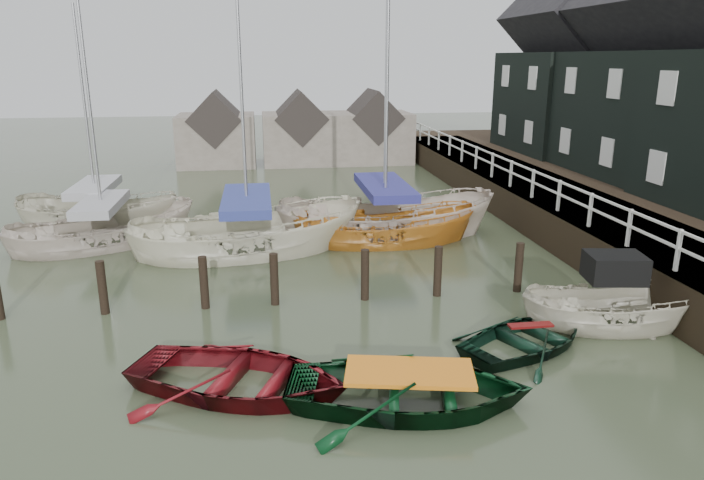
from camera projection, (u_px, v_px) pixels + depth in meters
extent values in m
plane|color=#313A25|center=(333.00, 352.00, 13.86)|extent=(120.00, 120.00, 0.00)
cube|color=black|center=(547.00, 188.00, 24.28)|extent=(3.00, 32.00, 0.20)
cube|color=silver|center=(512.00, 162.00, 23.78)|extent=(0.06, 32.00, 0.06)
cube|color=silver|center=(511.00, 172.00, 23.89)|extent=(0.06, 32.00, 0.06)
cube|color=black|center=(672.00, 218.00, 25.43)|extent=(14.00, 38.00, 1.50)
cube|color=black|center=(655.00, 114.00, 26.21)|extent=(6.00, 7.00, 5.00)
cube|color=black|center=(670.00, 6.00, 25.02)|extent=(6.11, 7.14, 6.11)
cube|color=black|center=(575.00, 102.00, 32.86)|extent=(6.40, 7.00, 5.00)
cube|color=black|center=(583.00, 16.00, 31.67)|extent=(6.52, 7.14, 6.52)
cylinder|color=black|center=(103.00, 295.00, 15.81)|extent=(0.22, 0.22, 1.80)
cylinder|color=black|center=(204.00, 290.00, 16.16)|extent=(0.22, 0.22, 1.80)
cylinder|color=black|center=(275.00, 286.00, 16.41)|extent=(0.22, 0.22, 1.80)
cylinder|color=black|center=(365.00, 282.00, 16.74)|extent=(0.22, 0.22, 1.80)
cylinder|color=black|center=(438.00, 278.00, 17.01)|extent=(0.22, 0.22, 1.80)
cylinder|color=black|center=(518.00, 274.00, 17.33)|extent=(0.22, 0.22, 1.80)
cube|color=#665B51|center=(217.00, 140.00, 37.59)|extent=(4.50, 4.00, 3.00)
cube|color=#282321|center=(216.00, 118.00, 37.22)|extent=(3.18, 4.08, 3.18)
cube|color=#665B51|center=(300.00, 138.00, 38.28)|extent=(4.50, 4.00, 3.00)
cube|color=#282321|center=(300.00, 117.00, 37.91)|extent=(3.18, 4.08, 3.18)
cube|color=#665B51|center=(373.00, 137.00, 38.90)|extent=(4.50, 4.00, 3.00)
cube|color=#282321|center=(373.00, 116.00, 38.53)|extent=(3.18, 4.08, 3.18)
imported|color=#5F0D12|center=(240.00, 391.00, 12.23)|extent=(5.28, 4.61, 0.91)
imported|color=black|center=(409.00, 405.00, 11.73)|extent=(5.12, 4.12, 0.94)
imported|color=black|center=(529.00, 347.00, 14.09)|extent=(4.31, 3.85, 0.74)
imported|color=beige|center=(612.00, 328.00, 15.10)|extent=(4.66, 2.36, 1.72)
cube|color=black|center=(615.00, 268.00, 14.87)|extent=(1.44, 1.19, 0.65)
imported|color=beige|center=(106.00, 245.00, 21.72)|extent=(6.75, 4.75, 2.45)
cylinder|color=#B2B2B7|center=(88.00, 95.00, 20.29)|extent=(0.10, 0.10, 7.48)
cube|color=gray|center=(101.00, 204.00, 21.31)|extent=(3.70, 2.57, 0.30)
imported|color=beige|center=(249.00, 252.00, 20.97)|extent=(8.10, 4.00, 3.00)
cylinder|color=#B2B2B7|center=(240.00, 60.00, 19.23)|extent=(0.10, 0.10, 9.10)
cube|color=navy|center=(247.00, 200.00, 20.48)|extent=(4.45, 2.15, 0.30)
imported|color=#C17624|center=(385.00, 242.00, 22.13)|extent=(6.56, 2.78, 2.48)
cylinder|color=#B2B2B7|center=(387.00, 78.00, 20.55)|extent=(0.10, 0.10, 8.52)
imported|color=beige|center=(384.00, 235.00, 22.92)|extent=(8.17, 3.76, 3.06)
cylinder|color=#B2B2B7|center=(387.00, 52.00, 21.12)|extent=(0.10, 0.10, 9.49)
cube|color=navy|center=(385.00, 187.00, 22.42)|extent=(4.49, 2.01, 0.30)
imported|color=beige|center=(99.00, 226.00, 24.18)|extent=(7.09, 4.37, 2.57)
cylinder|color=#B2B2B7|center=(84.00, 100.00, 22.85)|extent=(0.10, 0.10, 6.69)
cube|color=#999A9E|center=(94.00, 187.00, 23.75)|extent=(3.88, 2.36, 0.30)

